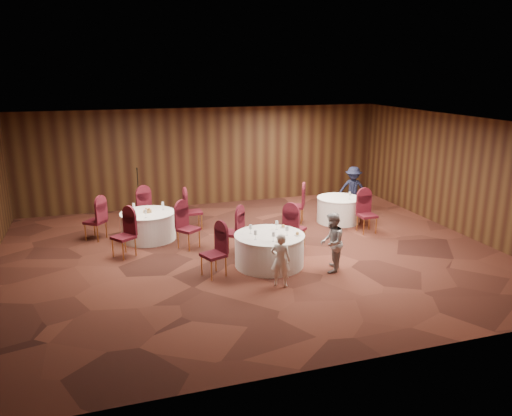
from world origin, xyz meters
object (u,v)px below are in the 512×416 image
object	(u,v)px
table_main	(269,250)
table_left	(148,226)
table_right	(339,210)
woman_b	(332,242)
woman_a	(281,260)
man_c	(353,189)
mic_stand	(139,204)

from	to	relation	value
table_main	table_left	xyz separation A→B (m)	(-2.47, 2.71, 0.00)
table_right	woman_b	xyz separation A→B (m)	(-1.87, -3.36, 0.30)
table_main	woman_a	xyz separation A→B (m)	(-0.16, -1.18, 0.20)
table_main	table_right	distance (m)	4.03
table_main	woman_a	world-z (taller)	woman_a
woman_b	man_c	bearing A→B (deg)	179.39
mic_stand	man_c	distance (m)	6.68
table_left	table_right	xyz separation A→B (m)	(5.54, -0.11, 0.00)
mic_stand	woman_b	distance (m)	6.61
woman_a	man_c	bearing A→B (deg)	-103.47
table_main	table_right	bearing A→B (deg)	40.26
table_left	man_c	world-z (taller)	man_c
table_left	woman_a	distance (m)	4.52
table_right	woman_a	distance (m)	4.98
table_left	table_right	world-z (taller)	same
table_main	woman_b	distance (m)	1.45
table_left	woman_a	bearing A→B (deg)	-59.31
table_right	mic_stand	bearing A→B (deg)	159.57
man_c	woman_a	bearing A→B (deg)	-100.85
table_main	woman_a	size ratio (longest dim) A/B	1.40
table_main	table_left	world-z (taller)	same
table_left	mic_stand	distance (m)	1.99
table_left	man_c	bearing A→B (deg)	7.34
table_right	woman_a	xyz separation A→B (m)	(-3.24, -3.78, 0.20)
mic_stand	woman_a	distance (m)	6.33
table_right	woman_a	world-z (taller)	woman_a
mic_stand	woman_b	xyz separation A→B (m)	(3.73, -5.45, 0.22)
table_right	mic_stand	size ratio (longest dim) A/B	0.82
woman_a	woman_b	size ratio (longest dim) A/B	0.86
table_left	woman_b	world-z (taller)	woman_b
table_right	woman_b	size ratio (longest dim) A/B	0.95
table_left	man_c	distance (m)	6.57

